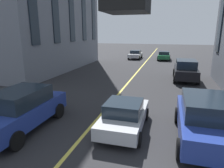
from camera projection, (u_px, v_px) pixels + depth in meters
The scene contains 7 objects.
lane_centre_line at pixel (129, 81), 18.33m from camera, with size 80.00×0.16×0.01m.
car_silver_far at pixel (124, 115), 9.16m from camera, with size 3.90×1.89×1.40m.
car_black_oncoming at pixel (186, 70), 18.64m from camera, with size 4.70×2.14×1.88m.
car_green_mid at pixel (164, 55), 32.40m from camera, with size 4.40×1.95×1.37m.
car_silver_trailing at pixel (135, 54), 33.92m from camera, with size 4.40×1.95×1.37m.
car_blue_parked_b at pixel (204, 119), 8.13m from camera, with size 4.70×2.14×1.88m.
car_blue_near at pixel (22, 109), 9.18m from camera, with size 4.70×2.14×1.88m.
Camera 1 is at (2.45, -3.37, 4.37)m, focal length 32.34 mm.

